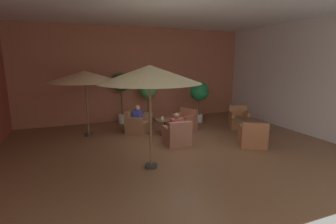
# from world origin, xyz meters

# --- Properties ---
(ground_plane) EXTENTS (10.53, 8.56, 0.02)m
(ground_plane) POSITION_xyz_m (0.00, 0.00, -0.01)
(ground_plane) COLOR brown
(wall_back_brick) EXTENTS (10.53, 0.08, 4.17)m
(wall_back_brick) POSITION_xyz_m (0.00, 4.24, 2.08)
(wall_back_brick) COLOR #A95D44
(wall_back_brick) RESTS_ON ground_plane
(wall_right_plain) EXTENTS (0.08, 8.56, 4.17)m
(wall_right_plain) POSITION_xyz_m (5.23, 0.00, 2.08)
(wall_right_plain) COLOR silver
(wall_right_plain) RESTS_ON ground_plane
(ceiling_slab) EXTENTS (10.53, 8.56, 0.06)m
(ceiling_slab) POSITION_xyz_m (0.00, 0.00, 4.20)
(ceiling_slab) COLOR silver
(ceiling_slab) RESTS_ON wall_back_brick
(cafe_table_front_left) EXTENTS (0.64, 0.64, 0.60)m
(cafe_table_front_left) POSITION_xyz_m (0.23, 1.36, 0.46)
(cafe_table_front_left) COLOR black
(cafe_table_front_left) RESTS_ON ground_plane
(armchair_front_left_north) EXTENTS (0.99, 1.04, 0.82)m
(armchair_front_left_north) POSITION_xyz_m (1.25, 1.80, 0.30)
(armchair_front_left_north) COLOR #9E5B41
(armchair_front_left_north) RESTS_ON ground_plane
(armchair_front_left_east) EXTENTS (1.07, 1.08, 0.86)m
(armchair_front_left_east) POSITION_xyz_m (-0.64, 2.05, 0.32)
(armchair_front_left_east) COLOR #966241
(armchair_front_left_east) RESTS_ON ground_plane
(armchair_front_left_south) EXTENTS (0.79, 0.78, 0.82)m
(armchair_front_left_south) POSITION_xyz_m (0.25, 0.25, 0.30)
(armchair_front_left_south) COLOR #965A47
(armchair_front_left_south) RESTS_ON ground_plane
(cafe_table_front_right) EXTENTS (0.78, 0.78, 0.60)m
(cafe_table_front_right) POSITION_xyz_m (2.98, 0.23, 0.50)
(cafe_table_front_right) COLOR black
(cafe_table_front_right) RESTS_ON ground_plane
(armchair_front_right_north) EXTENTS (1.04, 1.03, 0.84)m
(armchair_front_right_north) POSITION_xyz_m (2.43, -0.82, 0.31)
(armchair_front_right_north) COLOR #9A5938
(armchair_front_right_north) RESTS_ON ground_plane
(armchair_front_right_east) EXTENTS (0.98, 1.00, 0.88)m
(armchair_front_right_east) POSITION_xyz_m (3.47, 1.30, 0.33)
(armchair_front_right_east) COLOR #9E623B
(armchair_front_right_east) RESTS_ON ground_plane
(patio_umbrella_tall_red) EXTENTS (2.51, 2.51, 2.61)m
(patio_umbrella_tall_red) POSITION_xyz_m (-1.09, -1.17, 2.38)
(patio_umbrella_tall_red) COLOR #2D2D2D
(patio_umbrella_tall_red) RESTS_ON ground_plane
(patio_umbrella_center_beige) EXTENTS (2.57, 2.57, 2.37)m
(patio_umbrella_center_beige) POSITION_xyz_m (-2.40, 2.33, 2.16)
(patio_umbrella_center_beige) COLOR #2D2D2D
(patio_umbrella_center_beige) RESTS_ON ground_plane
(potted_tree_left_corner) EXTENTS (0.77, 0.77, 1.83)m
(potted_tree_left_corner) POSITION_xyz_m (0.26, 3.56, 1.31)
(potted_tree_left_corner) COLOR beige
(potted_tree_left_corner) RESTS_ON ground_plane
(potted_tree_mid_left) EXTENTS (0.85, 0.85, 1.81)m
(potted_tree_mid_left) POSITION_xyz_m (2.39, 2.73, 1.31)
(potted_tree_mid_left) COLOR silver
(potted_tree_mid_left) RESTS_ON ground_plane
(potted_tree_mid_right) EXTENTS (0.79, 0.79, 2.21)m
(potted_tree_mid_right) POSITION_xyz_m (-0.87, 3.75, 1.67)
(potted_tree_mid_right) COLOR silver
(potted_tree_mid_right) RESTS_ON ground_plane
(patron_blue_shirt) EXTENTS (0.36, 0.22, 0.65)m
(patron_blue_shirt) POSITION_xyz_m (0.25, 0.29, 0.69)
(patron_blue_shirt) COLOR #B64E51
(patron_blue_shirt) RESTS_ON ground_plane
(patron_by_window) EXTENTS (0.40, 0.42, 0.63)m
(patron_by_window) POSITION_xyz_m (-0.61, 2.02, 0.71)
(patron_by_window) COLOR #3741A4
(patron_by_window) RESTS_ON ground_plane
(iced_drink_cup) EXTENTS (0.08, 0.08, 0.11)m
(iced_drink_cup) POSITION_xyz_m (0.14, 1.36, 0.66)
(iced_drink_cup) COLOR white
(iced_drink_cup) RESTS_ON cafe_table_front_left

